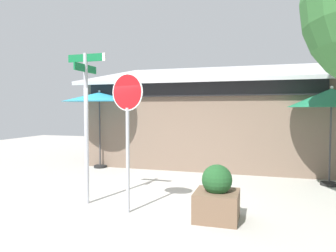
{
  "coord_description": "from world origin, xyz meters",
  "views": [
    {
      "loc": [
        2.52,
        -6.68,
        2.04
      ],
      "look_at": [
        0.18,
        1.2,
        1.6
      ],
      "focal_mm": 33.1,
      "sensor_mm": 36.0,
      "label": 1
    }
  ],
  "objects": [
    {
      "name": "patio_umbrella_forest_green_center",
      "position": [
        4.34,
        2.44,
        2.33
      ],
      "size": [
        2.23,
        2.23,
        2.67
      ],
      "color": "black",
      "rests_on": "ground"
    },
    {
      "name": "stop_sign",
      "position": [
        0.05,
        -1.12,
        1.89
      ],
      "size": [
        0.71,
        0.18,
        2.74
      ],
      "color": "#A8AAB2",
      "rests_on": "ground"
    },
    {
      "name": "street_sign_post",
      "position": [
        -1.05,
        -0.81,
        1.96
      ],
      "size": [
        0.89,
        0.83,
        3.24
      ],
      "color": "#A8AAB2",
      "rests_on": "ground"
    },
    {
      "name": "patio_umbrella_teal_left",
      "position": [
        -2.84,
        2.98,
        2.45
      ],
      "size": [
        2.56,
        2.56,
        2.71
      ],
      "color": "black",
      "rests_on": "ground"
    },
    {
      "name": "ground_plane",
      "position": [
        0.0,
        0.0,
        -0.05
      ],
      "size": [
        28.0,
        28.0,
        0.1
      ],
      "primitive_type": "cube",
      "color": "#ADA8A0"
    },
    {
      "name": "cafe_building",
      "position": [
        0.61,
        5.64,
        1.61
      ],
      "size": [
        8.65,
        5.71,
        4.08
      ],
      "color": "#705B4C",
      "rests_on": "ground"
    },
    {
      "name": "sidewalk_planter",
      "position": [
        1.78,
        -1.01,
        0.43
      ],
      "size": [
        0.8,
        0.8,
        1.03
      ],
      "color": "brown",
      "rests_on": "ground"
    }
  ]
}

